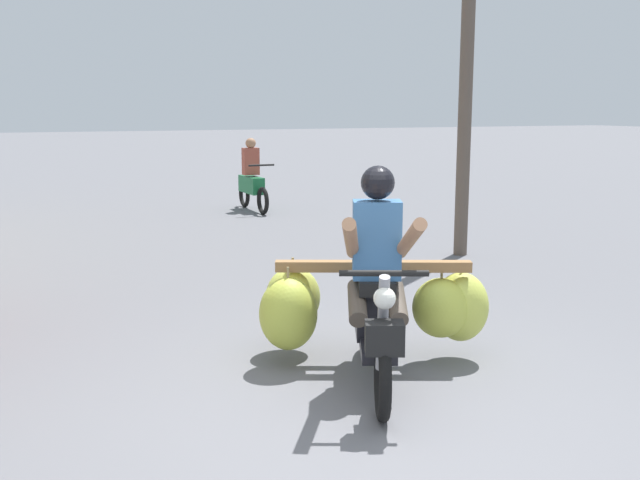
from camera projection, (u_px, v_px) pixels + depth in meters
The scene contains 4 objects.
ground_plane at pixel (373, 430), 4.55m from camera, with size 120.00×120.00×0.00m, color slate.
motorbike_main_loaded at pixel (371, 301), 5.55m from camera, with size 1.88×1.97×1.58m.
motorbike_distant_ahead_left at pixel (252, 181), 14.19m from camera, with size 0.50×1.62×1.40m.
utility_pole at pixel (468, 11), 9.43m from camera, with size 0.18×0.18×6.39m, color brown.
Camera 1 is at (-2.02, -3.77, 1.98)m, focal length 41.14 mm.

